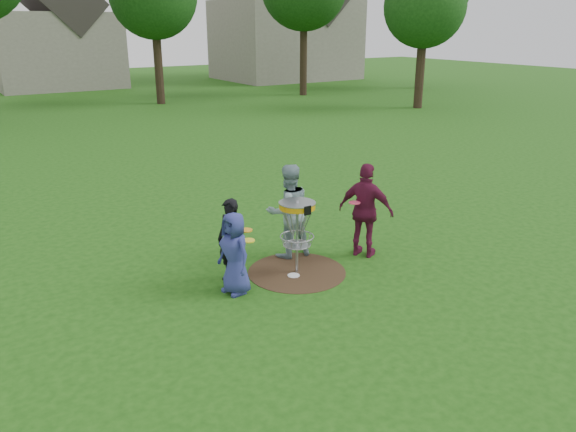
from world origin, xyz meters
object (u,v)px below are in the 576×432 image
player_grey (288,211)px  player_maroon (366,211)px  player_black (231,241)px  disc_golf_basket (297,220)px  player_blue (235,253)px

player_grey → player_maroon: (1.25, -0.80, 0.01)m
player_black → disc_golf_basket: bearing=54.1°
player_blue → player_grey: size_ratio=0.77×
player_grey → disc_golf_basket: player_grey is taller
player_black → disc_golf_basket: size_ratio=1.09×
player_blue → player_black: size_ratio=0.94×
player_blue → player_black: player_black is taller
player_maroon → player_black: bearing=51.3°
player_maroon → disc_golf_basket: 1.55m
player_grey → player_black: bearing=22.0°
player_maroon → disc_golf_basket: size_ratio=1.34×
player_maroon → player_blue: bearing=60.2°
player_blue → disc_golf_basket: player_blue is taller
disc_golf_basket → player_black: bearing=164.9°
player_black → player_blue: bearing=-40.0°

